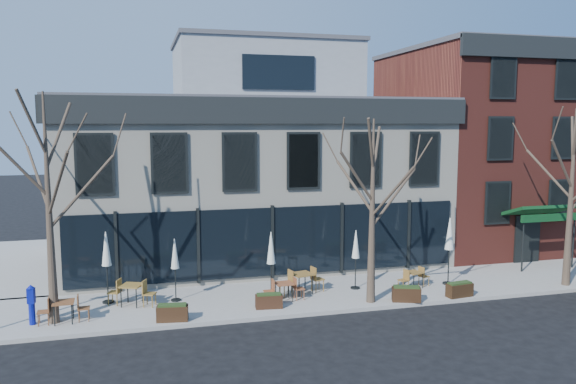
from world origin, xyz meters
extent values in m
plane|color=black|center=(0.00, 0.00, 0.00)|extent=(120.00, 120.00, 0.00)
cube|color=gray|center=(3.25, -2.15, 0.07)|extent=(33.50, 4.70, 0.15)
cube|color=gray|center=(-11.25, 6.00, 0.07)|extent=(4.50, 12.00, 0.15)
cube|color=silver|center=(0.00, 5.00, 4.00)|extent=(18.00, 10.00, 8.00)
cube|color=#47474C|center=(0.00, 5.00, 8.05)|extent=(18.30, 10.30, 0.30)
cube|color=black|center=(0.00, -0.12, 7.55)|extent=(18.30, 0.25, 1.10)
cube|color=black|center=(-9.12, 5.00, 7.55)|extent=(0.25, 10.30, 1.10)
cube|color=black|center=(0.00, -0.06, 1.90)|extent=(17.20, 0.12, 3.00)
cube|color=black|center=(-9.06, 4.00, 1.90)|extent=(0.12, 7.50, 3.00)
cube|color=gray|center=(1.00, 6.00, 9.60)|extent=(9.00, 6.50, 3.00)
cube|color=maroon|center=(13.00, 5.00, 5.50)|extent=(8.00, 10.00, 11.00)
cube|color=#47474C|center=(13.00, 5.00, 11.05)|extent=(8.20, 10.20, 0.25)
cube|color=black|center=(13.00, -0.12, 10.60)|extent=(8.20, 0.25, 1.00)
cube|color=#0C3416|center=(13.00, -0.85, 2.90)|extent=(3.20, 1.66, 0.67)
cube|color=black|center=(13.00, -0.05, 1.25)|extent=(1.40, 0.10, 2.50)
cone|color=#382B21|center=(-8.50, -3.20, 4.11)|extent=(0.34, 0.34, 7.92)
cylinder|color=#382B21|center=(-7.43, -3.01, 4.68)|extent=(2.23, 0.50, 2.48)
cylinder|color=#382B21|center=(-8.95, -2.23, 5.14)|extent=(1.03, 2.05, 2.14)
cylinder|color=#382B21|center=(-9.34, -3.51, 5.65)|extent=(1.80, 0.75, 2.21)
cylinder|color=#382B21|center=(-8.05, -4.16, 5.05)|extent=(1.03, 2.04, 2.28)
cone|color=#382B21|center=(3.00, -3.90, 3.67)|extent=(0.34, 0.34, 7.04)
cylinder|color=#382B21|center=(3.95, -3.73, 4.18)|extent=(2.00, 0.46, 2.21)
cylinder|color=#382B21|center=(2.60, -3.04, 4.59)|extent=(0.93, 1.84, 1.91)
cylinder|color=#382B21|center=(2.25, -4.17, 5.04)|extent=(1.61, 0.68, 1.97)
cylinder|color=#382B21|center=(3.40, -4.76, 4.51)|extent=(0.93, 1.83, 2.03)
cone|color=#382B21|center=(12.00, -3.90, 3.89)|extent=(0.34, 0.34, 7.48)
cylinder|color=#382B21|center=(11.57, -2.99, 4.86)|extent=(0.98, 1.94, 2.03)
cylinder|color=#382B21|center=(11.20, -4.19, 5.35)|extent=(1.71, 0.71, 2.09)
cylinder|color=#0B1595|center=(-9.21, -3.19, 0.52)|extent=(0.21, 0.21, 0.75)
cube|color=#0B1595|center=(-9.21, -3.19, 1.17)|extent=(0.27, 0.24, 0.54)
cone|color=#0B1595|center=(-9.21, -3.19, 1.49)|extent=(0.28, 0.28, 0.13)
cube|color=brown|center=(-8.18, -3.28, 0.88)|extent=(0.72, 0.72, 0.04)
cylinder|color=black|center=(-8.45, -3.57, 0.51)|extent=(0.04, 0.04, 0.72)
cylinder|color=black|center=(-7.89, -3.55, 0.51)|extent=(0.04, 0.04, 0.72)
cylinder|color=black|center=(-8.47, -3.01, 0.51)|extent=(0.04, 0.04, 0.72)
cylinder|color=black|center=(-7.91, -2.99, 0.51)|extent=(0.04, 0.04, 0.72)
cube|color=brown|center=(-5.92, -1.96, 0.93)|extent=(0.98, 0.98, 0.04)
cylinder|color=black|center=(-6.31, -2.12, 0.54)|extent=(0.04, 0.04, 0.77)
cylinder|color=black|center=(-5.76, -2.35, 0.54)|extent=(0.04, 0.04, 0.77)
cylinder|color=black|center=(-6.08, -1.57, 0.54)|extent=(0.04, 0.04, 0.77)
cylinder|color=black|center=(-5.52, -1.80, 0.54)|extent=(0.04, 0.04, 0.77)
cube|color=brown|center=(-0.20, -2.90, 0.84)|extent=(0.69, 0.69, 0.04)
cylinder|color=black|center=(-0.45, -3.17, 0.49)|extent=(0.04, 0.04, 0.68)
cylinder|color=black|center=(0.08, -3.15, 0.49)|extent=(0.04, 0.04, 0.68)
cylinder|color=black|center=(-0.48, -2.64, 0.49)|extent=(0.04, 0.04, 0.68)
cylinder|color=black|center=(0.05, -2.62, 0.49)|extent=(0.04, 0.04, 0.68)
cube|color=brown|center=(0.73, -2.20, 0.97)|extent=(0.94, 0.94, 0.04)
cylinder|color=black|center=(0.50, -2.58, 0.55)|extent=(0.04, 0.04, 0.81)
cylinder|color=black|center=(1.11, -2.44, 0.55)|extent=(0.04, 0.04, 0.81)
cylinder|color=black|center=(0.36, -1.96, 0.55)|extent=(0.04, 0.04, 0.81)
cylinder|color=black|center=(0.97, -1.83, 0.55)|extent=(0.04, 0.04, 0.81)
cube|color=brown|center=(5.50, -2.62, 0.81)|extent=(0.79, 0.79, 0.04)
cylinder|color=black|center=(5.33, -2.93, 0.48)|extent=(0.04, 0.04, 0.65)
cylinder|color=black|center=(5.81, -2.79, 0.48)|extent=(0.04, 0.04, 0.65)
cylinder|color=black|center=(5.18, -2.45, 0.48)|extent=(0.04, 0.04, 0.65)
cylinder|color=black|center=(5.67, -2.30, 0.48)|extent=(0.04, 0.04, 0.65)
cylinder|color=black|center=(-6.81, -1.39, 0.18)|extent=(0.44, 0.44, 0.06)
cylinder|color=black|center=(-6.81, -1.39, 1.26)|extent=(0.05, 0.05, 2.22)
cone|color=silver|center=(-6.81, -1.39, 2.27)|extent=(0.36, 0.36, 1.31)
cylinder|color=black|center=(-4.28, -1.81, 0.18)|extent=(0.39, 0.39, 0.05)
cylinder|color=black|center=(-4.28, -1.81, 1.13)|extent=(0.04, 0.04, 1.96)
cone|color=beige|center=(-4.28, -1.81, 2.02)|extent=(0.32, 0.32, 1.16)
cylinder|color=black|center=(-0.62, -2.48, 0.18)|extent=(0.43, 0.43, 0.06)
cylinder|color=black|center=(-0.62, -2.48, 1.22)|extent=(0.05, 0.05, 2.13)
cone|color=silver|center=(-0.62, -2.48, 2.18)|extent=(0.35, 0.35, 1.26)
cylinder|color=black|center=(3.08, -2.09, 0.18)|extent=(0.40, 0.40, 0.05)
cylinder|color=black|center=(3.08, -2.09, 1.14)|extent=(0.05, 0.05, 1.98)
cone|color=silver|center=(3.08, -2.09, 2.04)|extent=(0.32, 0.32, 1.17)
cylinder|color=black|center=(7.18, -2.51, 0.18)|extent=(0.46, 0.46, 0.06)
cylinder|color=black|center=(7.18, -2.51, 1.30)|extent=(0.05, 0.05, 2.31)
cone|color=silver|center=(7.18, -2.51, 2.35)|extent=(0.38, 0.38, 1.36)
cube|color=#321E10|center=(-4.54, -4.07, 0.42)|extent=(1.13, 0.59, 0.54)
cube|color=#1E3314|center=(-4.54, -4.07, 0.71)|extent=(1.01, 0.48, 0.09)
cube|color=#321C10|center=(-0.97, -3.59, 0.40)|extent=(1.03, 0.50, 0.50)
cube|color=#1E3314|center=(-0.97, -3.59, 0.67)|extent=(0.93, 0.41, 0.08)
cube|color=black|center=(4.36, -4.20, 0.42)|extent=(1.17, 0.78, 0.54)
cube|color=#1E3314|center=(4.36, -4.20, 0.72)|extent=(1.04, 0.67, 0.09)
cube|color=black|center=(6.68, -4.20, 0.42)|extent=(1.11, 0.55, 0.53)
cube|color=#1E3314|center=(6.68, -4.20, 0.70)|extent=(0.99, 0.46, 0.09)
camera|label=1|loc=(-5.51, -23.39, 7.00)|focal=35.00mm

